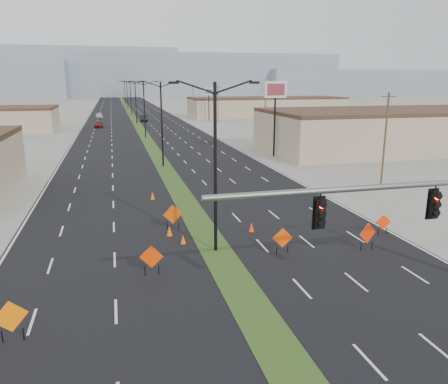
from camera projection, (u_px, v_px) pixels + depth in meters
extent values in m
plane|color=gray|center=(293.00, 375.00, 15.35)|extent=(600.00, 600.00, 0.00)
cube|color=black|center=(136.00, 122.00, 109.28)|extent=(25.00, 400.00, 0.02)
cube|color=#30491A|center=(136.00, 122.00, 109.28)|extent=(2.00, 400.00, 0.04)
cube|color=tan|center=(387.00, 131.00, 65.02)|extent=(36.00, 18.00, 5.50)
cube|color=tan|center=(266.00, 108.00, 127.09)|extent=(44.00, 16.00, 5.00)
cube|color=gray|center=(178.00, 75.00, 303.21)|extent=(220.00, 50.00, 28.00)
cube|color=gray|center=(364.00, 82.00, 328.32)|extent=(160.00, 50.00, 18.00)
cube|color=gray|center=(74.00, 72.00, 304.86)|extent=(140.00, 50.00, 32.00)
cylinder|color=slate|center=(404.00, 185.00, 16.95)|extent=(16.00, 0.24, 0.24)
cube|color=black|center=(320.00, 214.00, 16.34)|extent=(0.50, 0.28, 1.30)
sphere|color=#FF0C05|center=(322.00, 206.00, 16.10)|extent=(0.22, 0.22, 0.22)
cube|color=black|center=(434.00, 205.00, 17.53)|extent=(0.50, 0.28, 1.30)
sphere|color=#FF0C05|center=(438.00, 197.00, 17.29)|extent=(0.22, 0.22, 0.22)
cylinder|color=black|center=(215.00, 170.00, 25.38)|extent=(0.20, 0.20, 10.00)
cube|color=black|center=(174.00, 83.00, 23.61)|extent=(0.55, 0.24, 0.14)
cube|color=black|center=(254.00, 83.00, 24.71)|extent=(0.55, 0.24, 0.14)
cylinder|color=black|center=(162.00, 125.00, 51.69)|extent=(0.20, 0.20, 10.00)
cube|color=black|center=(140.00, 82.00, 49.92)|extent=(0.55, 0.24, 0.14)
cube|color=black|center=(180.00, 82.00, 51.01)|extent=(0.55, 0.24, 0.14)
cylinder|color=black|center=(144.00, 110.00, 77.99)|extent=(0.20, 0.20, 10.00)
cube|color=black|center=(130.00, 81.00, 76.22)|extent=(0.55, 0.24, 0.14)
cube|color=black|center=(156.00, 81.00, 77.31)|extent=(0.55, 0.24, 0.14)
cylinder|color=black|center=(136.00, 103.00, 104.29)|extent=(0.20, 0.20, 10.00)
cube|color=black|center=(125.00, 81.00, 102.52)|extent=(0.55, 0.24, 0.14)
cube|color=black|center=(145.00, 81.00, 103.61)|extent=(0.55, 0.24, 0.14)
cylinder|color=black|center=(131.00, 98.00, 130.59)|extent=(0.20, 0.20, 10.00)
cube|color=black|center=(122.00, 81.00, 128.82)|extent=(0.55, 0.24, 0.14)
cube|color=black|center=(138.00, 81.00, 129.92)|extent=(0.55, 0.24, 0.14)
cylinder|color=black|center=(127.00, 95.00, 156.90)|extent=(0.20, 0.20, 10.00)
cube|color=black|center=(120.00, 81.00, 155.13)|extent=(0.55, 0.24, 0.14)
cube|color=black|center=(133.00, 81.00, 156.22)|extent=(0.55, 0.24, 0.14)
cylinder|color=black|center=(125.00, 93.00, 183.20)|extent=(0.20, 0.20, 10.00)
cube|color=black|center=(119.00, 81.00, 181.43)|extent=(0.55, 0.24, 0.14)
cube|color=black|center=(130.00, 81.00, 182.52)|extent=(0.55, 0.24, 0.14)
cylinder|color=#4C3823|center=(385.00, 140.00, 42.47)|extent=(0.20, 0.20, 9.00)
cube|color=#4C3823|center=(389.00, 97.00, 41.46)|extent=(1.60, 0.10, 0.10)
cylinder|color=#4C3823|center=(265.00, 114.00, 75.35)|extent=(0.20, 0.20, 9.00)
cube|color=#4C3823|center=(266.00, 90.00, 74.34)|extent=(1.60, 0.10, 0.10)
cylinder|color=#4C3823|center=(218.00, 104.00, 108.23)|extent=(0.20, 0.20, 9.00)
cube|color=#4C3823|center=(218.00, 87.00, 107.22)|extent=(1.60, 0.10, 0.10)
cylinder|color=#4C3823|center=(193.00, 99.00, 141.11)|extent=(0.20, 0.20, 9.00)
cube|color=#4C3823|center=(193.00, 86.00, 140.09)|extent=(1.60, 0.10, 0.10)
imported|color=maroon|center=(99.00, 125.00, 96.54)|extent=(1.96, 4.11, 1.36)
imported|color=black|center=(143.00, 118.00, 111.32)|extent=(1.85, 4.81, 1.57)
imported|color=#B8BFC3|center=(99.00, 116.00, 120.68)|extent=(2.09, 4.75, 1.36)
cube|color=orange|center=(10.00, 317.00, 17.04)|extent=(1.26, 0.51, 1.33)
cylinder|color=black|center=(2.00, 337.00, 17.15)|extent=(0.05, 0.05, 0.55)
cylinder|color=black|center=(24.00, 334.00, 17.34)|extent=(0.05, 0.05, 0.55)
cube|color=#E43A04|center=(151.00, 257.00, 23.00)|extent=(1.24, 0.24, 1.25)
cylinder|color=black|center=(145.00, 271.00, 23.10)|extent=(0.05, 0.05, 0.52)
cylinder|color=black|center=(159.00, 270.00, 23.28)|extent=(0.05, 0.05, 0.52)
cube|color=#D94104|center=(173.00, 214.00, 30.07)|extent=(1.34, 0.19, 1.35)
cylinder|color=black|center=(167.00, 226.00, 30.18)|extent=(0.05, 0.05, 0.56)
cylinder|color=black|center=(179.00, 225.00, 30.37)|extent=(0.05, 0.05, 0.56)
cube|color=#FF4505|center=(283.00, 238.00, 25.86)|extent=(1.21, 0.19, 1.22)
cylinder|color=black|center=(277.00, 250.00, 25.97)|extent=(0.05, 0.05, 0.51)
cylinder|color=black|center=(288.00, 249.00, 26.14)|extent=(0.05, 0.05, 0.51)
cube|color=red|center=(368.00, 233.00, 26.42)|extent=(1.28, 0.35, 1.31)
cylinder|color=black|center=(361.00, 246.00, 26.53)|extent=(0.05, 0.05, 0.54)
cylinder|color=black|center=(372.00, 245.00, 26.71)|extent=(0.05, 0.05, 0.54)
cube|color=#FF3305|center=(383.00, 222.00, 29.12)|extent=(1.07, 0.18, 1.07)
cylinder|color=black|center=(378.00, 232.00, 29.21)|extent=(0.05, 0.05, 0.45)
cylinder|color=black|center=(386.00, 231.00, 29.35)|extent=(0.05, 0.05, 0.45)
cone|color=#FC6005|center=(183.00, 240.00, 27.63)|extent=(0.42, 0.42, 0.58)
cone|color=#E36304|center=(169.00, 231.00, 29.07)|extent=(0.44, 0.44, 0.66)
cone|color=#F43D05|center=(251.00, 227.00, 29.87)|extent=(0.48, 0.48, 0.65)
cone|color=#FF6205|center=(153.00, 196.00, 38.06)|extent=(0.44, 0.44, 0.66)
cylinder|color=black|center=(275.00, 126.00, 59.15)|extent=(0.24, 0.24, 8.28)
cube|color=white|center=(276.00, 89.00, 57.96)|extent=(3.29, 0.80, 2.18)
cube|color=maroon|center=(276.00, 89.00, 57.78)|extent=(2.60, 0.41, 1.53)
cylinder|color=black|center=(209.00, 107.00, 113.08)|extent=(0.24, 0.24, 6.88)
cube|color=white|center=(209.00, 91.00, 112.09)|extent=(2.61, 1.46, 1.81)
cube|color=#2C704B|center=(209.00, 91.00, 111.91)|extent=(1.99, 0.96, 1.27)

